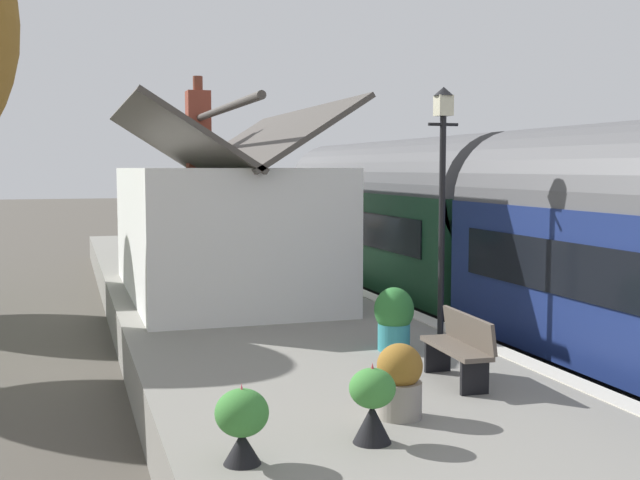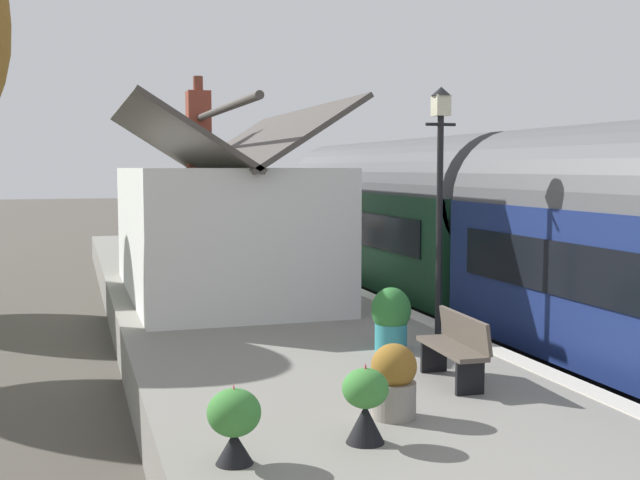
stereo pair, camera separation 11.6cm
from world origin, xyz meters
TOP-DOWN VIEW (x-y plane):
  - ground_plane at (0.00, 0.00)m, footprint 160.00×160.00m
  - platform at (0.00, 3.74)m, footprint 32.00×5.49m
  - platform_edge_coping at (0.00, 1.18)m, footprint 32.00×0.36m
  - rail_near at (0.00, -1.62)m, footprint 52.00×0.08m
  - rail_far at (0.00, -0.18)m, footprint 52.00×0.08m
  - train at (-2.72, -0.90)m, footprint 21.09×2.73m
  - station_building at (0.15, 4.17)m, footprint 8.15×4.10m
  - bench_near_building at (-8.06, 2.59)m, footprint 1.42×0.50m
  - bench_by_lamp at (6.00, 2.93)m, footprint 1.42×0.50m
  - planter_under_sign at (10.21, 3.22)m, footprint 0.66×0.66m
  - planter_edge_far at (-9.81, 4.48)m, footprint 0.47×0.47m
  - planter_bench_right at (-9.16, 3.90)m, footprint 0.51×0.51m
  - planter_corner_building at (-9.98, 5.84)m, footprint 0.51×0.51m
  - planter_by_door at (9.05, 2.36)m, footprint 0.57×0.57m
  - planter_bench_left at (9.91, 4.53)m, footprint 0.62×0.62m
  - planter_edge_near at (-6.14, 2.68)m, footprint 0.60×0.60m
  - lamp_post_platform at (-5.72, 1.70)m, footprint 0.32×0.50m
  - station_sign_board at (8.96, 2.05)m, footprint 0.96×0.06m

SIDE VIEW (x-z plane):
  - ground_plane at x=0.00m, z-range 0.00..0.00m
  - rail_near at x=0.00m, z-range 0.00..0.14m
  - rail_far at x=0.00m, z-range 0.00..0.14m
  - platform at x=0.00m, z-range 0.00..0.86m
  - platform_edge_coping at x=0.00m, z-range 0.86..0.88m
  - planter_corner_building at x=-9.98m, z-range 0.88..1.64m
  - planter_edge_far at x=-9.81m, z-range 0.86..1.67m
  - planter_bench_right at x=-9.16m, z-range 0.86..1.69m
  - planter_by_door at x=9.05m, z-range 0.87..1.74m
  - planter_bench_left at x=9.91m, z-range 0.90..1.72m
  - bench_near_building at x=-8.06m, z-range 0.89..1.78m
  - bench_by_lamp at x=6.00m, z-range 0.89..1.78m
  - planter_under_sign at x=10.21m, z-range 0.91..1.78m
  - planter_edge_near at x=-6.14m, z-range 0.88..1.84m
  - station_sign_board at x=8.96m, z-range 1.26..2.83m
  - train at x=-2.72m, z-range 0.06..4.38m
  - station_building at x=0.15m, z-range -0.15..4.84m
  - lamp_post_platform at x=-5.72m, z-range 1.62..5.62m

